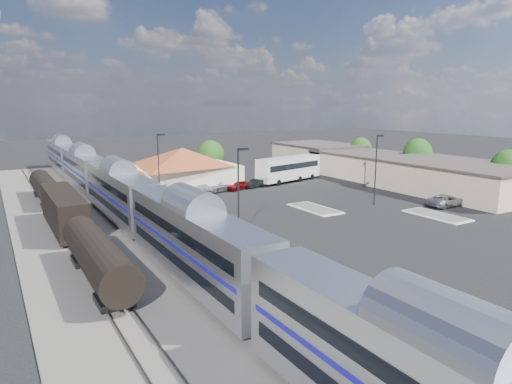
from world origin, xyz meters
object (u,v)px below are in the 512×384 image
pickup_truck (423,307)px  coach_bus (289,168)px  station_depot (183,168)px  suv (446,200)px

pickup_truck → coach_bus: coach_bus is taller
coach_bus → pickup_truck: bearing=140.9°
station_depot → suv: 37.78m
suv → coach_bus: 26.29m
station_depot → suv: station_depot is taller
pickup_truck → suv: size_ratio=0.98×
station_depot → coach_bus: 17.62m
station_depot → suv: bearing=-50.7°
station_depot → coach_bus: station_depot is taller
pickup_truck → coach_bus: size_ratio=0.41×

